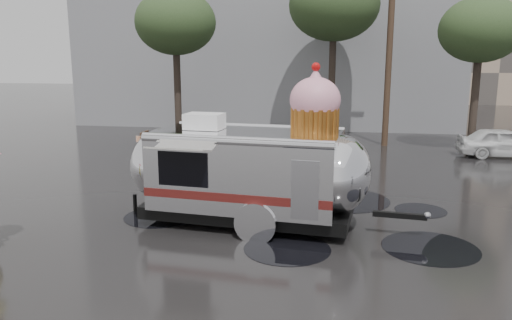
# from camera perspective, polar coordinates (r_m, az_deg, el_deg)

# --- Properties ---
(ground) EXTENTS (120.00, 120.00, 0.00)m
(ground) POSITION_cam_1_polar(r_m,az_deg,el_deg) (10.12, 6.82, -11.85)
(ground) COLOR black
(ground) RESTS_ON ground
(puddles) EXTENTS (8.42, 6.18, 0.01)m
(puddles) POSITION_cam_1_polar(r_m,az_deg,el_deg) (12.72, 8.05, -6.83)
(puddles) COLOR black
(puddles) RESTS_ON ground
(grey_building) EXTENTS (22.00, 12.00, 13.00)m
(grey_building) POSITION_cam_1_polar(r_m,az_deg,el_deg) (33.64, 1.99, 15.99)
(grey_building) COLOR slate
(grey_building) RESTS_ON ground
(utility_pole) EXTENTS (1.60, 0.28, 9.00)m
(utility_pole) POSITION_cam_1_polar(r_m,az_deg,el_deg) (23.38, 15.04, 12.83)
(utility_pole) COLOR #473323
(utility_pole) RESTS_ON ground
(tree_left) EXTENTS (3.64, 3.64, 6.95)m
(tree_left) POSITION_cam_1_polar(r_m,az_deg,el_deg) (23.49, -9.19, 15.18)
(tree_left) COLOR #382D26
(tree_left) RESTS_ON ground
(tree_mid) EXTENTS (4.20, 4.20, 8.03)m
(tree_mid) POSITION_cam_1_polar(r_m,az_deg,el_deg) (24.38, 8.91, 17.08)
(tree_mid) COLOR #382D26
(tree_mid) RESTS_ON ground
(tree_right) EXTENTS (3.36, 3.36, 6.42)m
(tree_right) POSITION_cam_1_polar(r_m,az_deg,el_deg) (23.00, 24.29, 13.32)
(tree_right) COLOR #382D26
(tree_right) RESTS_ON ground
(barricade_row) EXTENTS (4.30, 0.80, 1.00)m
(barricade_row) POSITION_cam_1_polar(r_m,az_deg,el_deg) (20.42, -7.55, 1.77)
(barricade_row) COLOR #473323
(barricade_row) RESTS_ON ground
(airstream_trailer) EXTENTS (7.38, 3.02, 3.99)m
(airstream_trailer) POSITION_cam_1_polar(r_m,az_deg,el_deg) (12.03, -0.52, -0.91)
(airstream_trailer) COLOR silver
(airstream_trailer) RESTS_ON ground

